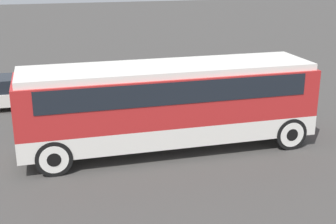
% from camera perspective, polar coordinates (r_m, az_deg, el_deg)
% --- Properties ---
extents(ground_plane, '(120.00, 120.00, 0.00)m').
position_cam_1_polar(ground_plane, '(16.70, 0.00, -4.44)').
color(ground_plane, '#423F3D').
extents(tour_bus, '(10.15, 2.64, 3.03)m').
position_cam_1_polar(tour_bus, '(16.11, 0.33, 1.63)').
color(tour_bus, silver).
rests_on(tour_bus, ground_plane).
extents(parked_car_near, '(4.45, 1.78, 1.36)m').
position_cam_1_polar(parked_car_near, '(21.63, -3.51, 2.72)').
color(parked_car_near, navy).
rests_on(parked_car_near, ground_plane).
extents(parked_car_mid, '(4.61, 1.95, 1.41)m').
position_cam_1_polar(parked_car_mid, '(22.29, -17.84, 2.39)').
color(parked_car_mid, silver).
rests_on(parked_car_mid, ground_plane).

